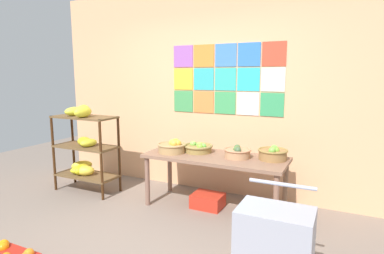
{
  "coord_description": "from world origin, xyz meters",
  "views": [
    {
      "loc": [
        1.76,
        -2.25,
        1.63
      ],
      "look_at": [
        0.14,
        1.08,
        1.04
      ],
      "focal_mm": 29.9,
      "sensor_mm": 36.0,
      "label": 1
    }
  ],
  "objects_px": {
    "fruit_basket_centre": "(198,148)",
    "shopping_cart": "(275,237)",
    "banana_shelf_unit": "(84,146)",
    "fruit_basket_left": "(273,153)",
    "fruit_basket_back_right": "(173,147)",
    "display_table": "(215,162)",
    "fruit_basket_back_left": "(237,152)",
    "produce_crate_under_table": "(208,201)"
  },
  "relations": [
    {
      "from": "fruit_basket_back_right",
      "to": "shopping_cart",
      "type": "bearing_deg",
      "value": -38.88
    },
    {
      "from": "banana_shelf_unit",
      "to": "fruit_basket_left",
      "type": "relative_size",
      "value": 3.58
    },
    {
      "from": "fruit_basket_back_left",
      "to": "shopping_cart",
      "type": "distance_m",
      "value": 1.56
    },
    {
      "from": "produce_crate_under_table",
      "to": "shopping_cart",
      "type": "xyz_separation_m",
      "value": [
        1.08,
        -1.3,
        0.39
      ]
    },
    {
      "from": "fruit_basket_back_right",
      "to": "banana_shelf_unit",
      "type": "bearing_deg",
      "value": -173.62
    },
    {
      "from": "fruit_basket_back_left",
      "to": "produce_crate_under_table",
      "type": "xyz_separation_m",
      "value": [
        -0.36,
        -0.05,
        -0.65
      ]
    },
    {
      "from": "fruit_basket_back_left",
      "to": "fruit_basket_centre",
      "type": "xyz_separation_m",
      "value": [
        -0.54,
        0.05,
        -0.01
      ]
    },
    {
      "from": "fruit_basket_back_left",
      "to": "produce_crate_under_table",
      "type": "distance_m",
      "value": 0.74
    },
    {
      "from": "fruit_basket_back_right",
      "to": "display_table",
      "type": "bearing_deg",
      "value": 7.71
    },
    {
      "from": "shopping_cart",
      "to": "fruit_basket_centre",
      "type": "bearing_deg",
      "value": 141.44
    },
    {
      "from": "display_table",
      "to": "shopping_cart",
      "type": "height_order",
      "value": "shopping_cart"
    },
    {
      "from": "banana_shelf_unit",
      "to": "shopping_cart",
      "type": "bearing_deg",
      "value": -20.69
    },
    {
      "from": "fruit_basket_centre",
      "to": "fruit_basket_left",
      "type": "bearing_deg",
      "value": 2.11
    },
    {
      "from": "display_table",
      "to": "fruit_basket_centre",
      "type": "bearing_deg",
      "value": 162.64
    },
    {
      "from": "banana_shelf_unit",
      "to": "fruit_basket_centre",
      "type": "distance_m",
      "value": 1.67
    },
    {
      "from": "fruit_basket_back_left",
      "to": "fruit_basket_centre",
      "type": "height_order",
      "value": "fruit_basket_back_left"
    },
    {
      "from": "fruit_basket_centre",
      "to": "fruit_basket_left",
      "type": "relative_size",
      "value": 1.09
    },
    {
      "from": "banana_shelf_unit",
      "to": "fruit_basket_left",
      "type": "distance_m",
      "value": 2.6
    },
    {
      "from": "fruit_basket_centre",
      "to": "shopping_cart",
      "type": "bearing_deg",
      "value": -48.07
    },
    {
      "from": "fruit_basket_left",
      "to": "produce_crate_under_table",
      "type": "distance_m",
      "value": 1.01
    },
    {
      "from": "fruit_basket_back_right",
      "to": "fruit_basket_back_left",
      "type": "bearing_deg",
      "value": 7.51
    },
    {
      "from": "display_table",
      "to": "fruit_basket_back_right",
      "type": "bearing_deg",
      "value": -172.29
    },
    {
      "from": "fruit_basket_back_right",
      "to": "shopping_cart",
      "type": "height_order",
      "value": "fruit_basket_back_right"
    },
    {
      "from": "fruit_basket_centre",
      "to": "fruit_basket_back_left",
      "type": "bearing_deg",
      "value": -5.24
    },
    {
      "from": "fruit_basket_centre",
      "to": "display_table",
      "type": "bearing_deg",
      "value": -17.36
    },
    {
      "from": "banana_shelf_unit",
      "to": "produce_crate_under_table",
      "type": "distance_m",
      "value": 1.92
    },
    {
      "from": "fruit_basket_back_right",
      "to": "fruit_basket_left",
      "type": "xyz_separation_m",
      "value": [
        1.22,
        0.19,
        -0.0
      ]
    },
    {
      "from": "fruit_basket_back_right",
      "to": "fruit_basket_centre",
      "type": "bearing_deg",
      "value": 28.97
    },
    {
      "from": "fruit_basket_centre",
      "to": "produce_crate_under_table",
      "type": "height_order",
      "value": "fruit_basket_centre"
    },
    {
      "from": "display_table",
      "to": "produce_crate_under_table",
      "type": "height_order",
      "value": "display_table"
    },
    {
      "from": "fruit_basket_back_right",
      "to": "produce_crate_under_table",
      "type": "height_order",
      "value": "fruit_basket_back_right"
    },
    {
      "from": "shopping_cart",
      "to": "fruit_basket_back_left",
      "type": "bearing_deg",
      "value": 127.65
    },
    {
      "from": "produce_crate_under_table",
      "to": "fruit_basket_back_left",
      "type": "bearing_deg",
      "value": 7.85
    },
    {
      "from": "fruit_basket_centre",
      "to": "produce_crate_under_table",
      "type": "relative_size",
      "value": 0.99
    },
    {
      "from": "produce_crate_under_table",
      "to": "display_table",
      "type": "bearing_deg",
      "value": 10.15
    },
    {
      "from": "banana_shelf_unit",
      "to": "display_table",
      "type": "height_order",
      "value": "banana_shelf_unit"
    },
    {
      "from": "display_table",
      "to": "produce_crate_under_table",
      "type": "relative_size",
      "value": 4.56
    },
    {
      "from": "fruit_basket_back_right",
      "to": "fruit_basket_back_left",
      "type": "xyz_separation_m",
      "value": [
        0.82,
        0.11,
        -0.01
      ]
    },
    {
      "from": "fruit_basket_back_left",
      "to": "fruit_basket_left",
      "type": "xyz_separation_m",
      "value": [
        0.4,
        0.08,
        0.01
      ]
    },
    {
      "from": "display_table",
      "to": "fruit_basket_left",
      "type": "relative_size",
      "value": 5.03
    },
    {
      "from": "fruit_basket_back_right",
      "to": "fruit_basket_centre",
      "type": "height_order",
      "value": "fruit_basket_back_right"
    },
    {
      "from": "fruit_basket_back_right",
      "to": "fruit_basket_back_left",
      "type": "distance_m",
      "value": 0.83
    }
  ]
}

